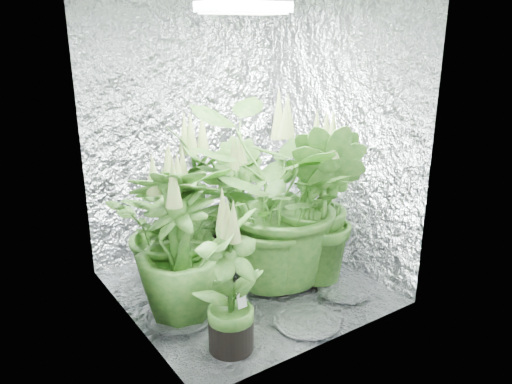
{
  "coord_description": "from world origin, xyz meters",
  "views": [
    {
      "loc": [
        -1.68,
        -2.58,
        1.7
      ],
      "look_at": [
        0.09,
        0.0,
        0.67
      ],
      "focal_mm": 35.0,
      "sensor_mm": 36.0,
      "label": 1
    }
  ],
  "objects": [
    {
      "name": "plant_b",
      "position": [
        -0.11,
        0.48,
        0.52
      ],
      "size": [
        0.7,
        0.7,
        1.13
      ],
      "rotation": [
        0.0,
        0.0,
        1.21
      ],
      "color": "black",
      "rests_on": "ground"
    },
    {
      "name": "plant_e",
      "position": [
        0.18,
        -0.12,
        0.63
      ],
      "size": [
        1.16,
        1.16,
        1.32
      ],
      "rotation": [
        0.0,
        0.0,
        3.08
      ],
      "color": "black",
      "rests_on": "ground"
    },
    {
      "name": "plant_d",
      "position": [
        -0.53,
        -0.1,
        0.48
      ],
      "size": [
        0.72,
        0.72,
        1.05
      ],
      "rotation": [
        0.0,
        0.0,
        2.66
      ],
      "color": "black",
      "rests_on": "ground"
    },
    {
      "name": "ground",
      "position": [
        0.0,
        0.0,
        0.0
      ],
      "size": [
        1.6,
        1.6,
        0.0
      ],
      "primitive_type": "plane",
      "color": "silver",
      "rests_on": "ground"
    },
    {
      "name": "plant_a",
      "position": [
        -0.41,
        0.19,
        0.48
      ],
      "size": [
        1.08,
        1.08,
        1.01
      ],
      "rotation": [
        0.0,
        0.0,
        5.87
      ],
      "color": "black",
      "rests_on": "ground"
    },
    {
      "name": "circulation_fan",
      "position": [
        0.61,
        0.45,
        0.14
      ],
      "size": [
        0.14,
        0.3,
        0.34
      ],
      "rotation": [
        0.0,
        0.0,
        -0.07
      ],
      "color": "black",
      "rests_on": "ground"
    },
    {
      "name": "plant_c",
      "position": [
        0.15,
        0.38,
        0.46
      ],
      "size": [
        0.51,
        0.51,
        0.99
      ],
      "rotation": [
        0.0,
        0.0,
        1.54
      ],
      "color": "black",
      "rests_on": "ground"
    },
    {
      "name": "plant_label",
      "position": [
        -0.4,
        -0.57,
        0.3
      ],
      "size": [
        0.06,
        0.03,
        0.09
      ],
      "primitive_type": "cube",
      "rotation": [
        -0.21,
        0.0,
        0.02
      ],
      "color": "white",
      "rests_on": "plant_f"
    },
    {
      "name": "plant_g",
      "position": [
        0.48,
        -0.2,
        0.56
      ],
      "size": [
        0.79,
        0.79,
        1.22
      ],
      "rotation": [
        0.0,
        0.0,
        5.08
      ],
      "color": "black",
      "rests_on": "ground"
    },
    {
      "name": "grow_lamp",
      "position": [
        0.0,
        0.0,
        1.83
      ],
      "size": [
        0.5,
        0.3,
        0.22
      ],
      "color": "gray",
      "rests_on": "ceiling"
    },
    {
      "name": "plant_f",
      "position": [
        -0.45,
        -0.54,
        0.41
      ],
      "size": [
        0.61,
        0.61,
        0.91
      ],
      "rotation": [
        0.0,
        0.0,
        3.88
      ],
      "color": "black",
      "rests_on": "ground"
    },
    {
      "name": "walls",
      "position": [
        0.0,
        0.0,
        1.0
      ],
      "size": [
        1.62,
        1.62,
        2.0
      ],
      "color": "silver",
      "rests_on": "ground"
    }
  ]
}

